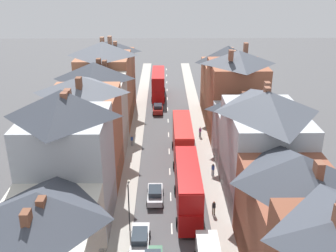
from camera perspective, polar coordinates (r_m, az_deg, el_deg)
pavement_left at (r=58.93m, az=-4.83°, el=-2.79°), size 2.20×104.00×0.14m
pavement_right at (r=59.07m, az=5.10°, el=-2.74°), size 2.20×104.00×0.14m
centre_line_dashes at (r=57.00m, az=0.17°, el=-3.69°), size 0.14×97.80×0.01m
terrace_row_left at (r=45.66m, az=-12.52°, el=-2.70°), size 8.00×71.75×14.54m
terrace_row_right at (r=44.03m, az=13.85°, el=-3.91°), size 8.00×66.87×14.11m
double_decker_bus_lead at (r=79.55m, az=-1.42°, el=6.16°), size 2.74×10.80×5.30m
double_decker_bus_mid_street at (r=42.92m, az=2.89°, el=-8.88°), size 2.74×10.80×5.30m
double_decker_bus_far_approaching at (r=53.89m, az=2.11°, el=-2.01°), size 2.74×10.80×5.30m
car_near_silver at (r=67.91m, az=1.53°, el=1.46°), size 1.90×4.37×1.60m
car_parked_right_a at (r=71.28m, az=-1.47°, el=2.53°), size 1.90×3.84×1.68m
car_mid_black at (r=39.05m, az=-4.09°, el=-16.08°), size 1.90×4.60×1.64m
car_parked_left_b at (r=45.55m, az=-1.89°, el=-9.83°), size 1.90×4.18×1.57m
pedestrian_mid_left at (r=43.16m, az=6.66°, el=-11.63°), size 0.36×0.22×1.61m
pedestrian_mid_right at (r=50.45m, az=6.55°, el=-6.23°), size 0.36×0.22×1.61m
pedestrian_far_left at (r=58.34m, az=-5.26°, el=-2.03°), size 0.36×0.22×1.61m
pedestrian_far_right at (r=61.23m, az=4.69°, el=-0.79°), size 0.36×0.22×1.61m
street_lamp at (r=39.65m, az=-5.69°, el=-11.16°), size 0.20×1.12×5.50m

